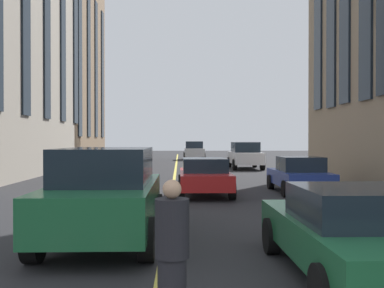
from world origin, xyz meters
TOP-DOWN VIEW (x-y plane):
  - lane_centre_line at (20.00, 0.00)m, footprint 80.00×0.16m
  - car_white_parked_b at (28.88, -4.90)m, footprint 4.70×2.14m
  - car_green_near at (4.31, -2.80)m, footprint 4.40×1.95m
  - car_red_mid at (14.30, -1.21)m, footprint 4.40×1.95m
  - car_blue_trailing at (14.80, -4.90)m, footprint 3.90×1.89m
  - car_green_far at (6.87, 1.20)m, footprint 4.70×2.14m
  - car_silver_oncoming at (43.19, -1.76)m, footprint 4.70×2.14m
  - pedestrian_near at (2.78, -0.20)m, footprint 0.38×0.38m
  - building_left_far at (37.40, 14.42)m, footprint 13.28×13.97m

SIDE VIEW (x-z plane):
  - lane_centre_line at x=20.00m, z-range 0.00..0.01m
  - car_blue_trailing at x=14.80m, z-range 0.00..1.40m
  - car_green_near at x=4.31m, z-range 0.02..1.39m
  - car_red_mid at x=14.30m, z-range 0.02..1.39m
  - pedestrian_near at x=2.78m, z-range -0.01..1.61m
  - car_white_parked_b at x=28.88m, z-range 0.03..1.91m
  - car_green_far at x=6.87m, z-range 0.03..1.91m
  - car_silver_oncoming at x=43.19m, z-range 0.03..1.91m
  - building_left_far at x=37.40m, z-range 0.00..16.50m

